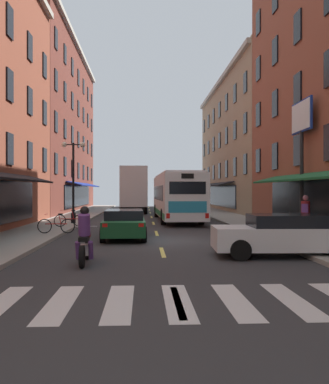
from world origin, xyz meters
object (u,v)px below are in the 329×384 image
Objects in this scene: pedestrian_near at (305,215)px; sedan_mid at (283,235)px; transit_bus at (176,196)px; sedan_far at (124,223)px; street_lamp_twin at (73,178)px; billboard_sign at (302,134)px; box_truck at (133,190)px; motorcycle_rider at (85,239)px; bicycle_near at (56,225)px; bicycle_mid at (70,220)px; sedan_near at (138,202)px.

sedan_mid is at bearing -91.08° from pedestrian_near.
transit_bus is 6.94× the size of pedestrian_near.
sedan_far is 8.23m from street_lamp_twin.
billboard_sign is 13.37m from street_lamp_twin.
sedan_far is 7.84m from pedestrian_near.
motorcycle_rider is at bearing -91.55° from box_truck.
billboard_sign is 12.52m from bicycle_near.
pedestrian_near is (-0.78, -2.53, -3.79)m from billboard_sign.
billboard_sign reaches higher than bicycle_near.
transit_bus is at bearing 97.40° from sedan_mid.
pedestrian_near is at bearing -36.37° from street_lamp_twin.
sedan_far is (-8.54, -1.48, -4.21)m from billboard_sign.
box_truck is (-3.26, 9.97, 0.44)m from transit_bus.
pedestrian_near is at bearing -27.08° from bicycle_mid.
sedan_mid is 2.59× the size of bicycle_mid.
bicycle_near is at bearing 142.46° from sedan_mid.
sedan_near is 31.94m from sedan_far.
street_lamp_twin reaches higher than bicycle_near.
pedestrian_near is 13.97m from street_lamp_twin.
motorcycle_rider is 11.37m from bicycle_mid.
transit_bus is at bearing 119.64° from billboard_sign.
box_truck is 20.26m from bicycle_near.
bicycle_near is 6.65m from street_lamp_twin.
transit_bus is at bearing 45.46° from bicycle_mid.
bicycle_near is (-6.33, -9.99, -1.22)m from transit_bus.
sedan_mid is 13.16m from bicycle_mid.
bicycle_near is 3.57m from bicycle_mid.
billboard_sign is 1.47× the size of sedan_near.
pedestrian_near is at bearing -77.04° from sedan_near.
transit_bus is at bearing -81.89° from sedan_near.
billboard_sign is 0.88× the size of box_truck.
street_lamp_twin is at bearing 92.05° from bicycle_near.
motorcycle_rider is (-0.74, -27.52, -1.45)m from box_truck.
street_lamp_twin is at bearing 124.36° from sedan_mid.
sedan_mid is 7.68m from sedan_far.
sedan_far is 2.32× the size of motorcycle_rider.
sedan_near is 2.08× the size of motorcycle_rider.
pedestrian_near is at bearing -10.42° from bicycle_near.
transit_bus is at bearing 73.91° from sedan_far.
box_truck is at bearing 101.53° from sedan_mid.
sedan_near is 25.12m from street_lamp_twin.
bicycle_near is at bearing -162.85° from pedestrian_near.
sedan_mid is at bearing 9.70° from motorcycle_rider.
box_truck is 11.12m from sedan_near.
billboard_sign reaches higher than motorcycle_rider.
motorcycle_rider is at bearing -79.50° from street_lamp_twin.
transit_bus reaches higher than sedan_mid.
sedan_far reaches higher than bicycle_near.
motorcycle_rider is at bearing -102.84° from transit_bus.
sedan_far is (-3.16, -10.94, -1.06)m from transit_bus.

